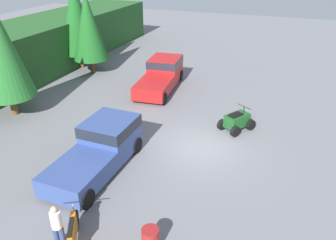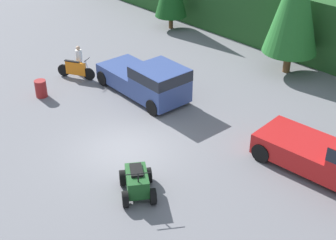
% 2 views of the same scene
% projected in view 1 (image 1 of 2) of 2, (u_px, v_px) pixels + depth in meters
% --- Properties ---
extents(ground_plane, '(80.00, 80.00, 0.00)m').
position_uv_depth(ground_plane, '(199.00, 148.00, 16.44)').
color(ground_plane, slate).
extents(tree_mid_left, '(2.97, 2.97, 6.75)m').
position_uv_depth(tree_mid_left, '(0.00, 49.00, 18.06)').
color(tree_mid_left, brown).
rests_on(tree_mid_left, ground_plane).
extents(tree_mid_right, '(2.72, 2.72, 6.19)m').
position_uv_depth(tree_mid_right, '(88.00, 27.00, 25.08)').
color(tree_mid_right, brown).
rests_on(tree_mid_right, ground_plane).
extents(tree_right, '(3.06, 3.06, 6.95)m').
position_uv_depth(tree_right, '(76.00, 18.00, 26.11)').
color(tree_right, brown).
rests_on(tree_right, ground_plane).
extents(pickup_truck_red, '(5.87, 2.72, 1.89)m').
position_uv_depth(pickup_truck_red, '(162.00, 74.00, 23.44)').
color(pickup_truck_red, red).
rests_on(pickup_truck_red, ground_plane).
extents(pickup_truck_second, '(5.28, 2.34, 1.89)m').
position_uv_depth(pickup_truck_second, '(101.00, 146.00, 14.72)').
color(pickup_truck_second, '#334784').
rests_on(pickup_truck_second, ground_plane).
extents(dirt_bike, '(1.99, 1.21, 1.19)m').
position_uv_depth(dirt_bike, '(73.00, 233.00, 10.83)').
color(dirt_bike, black).
rests_on(dirt_bike, ground_plane).
extents(quad_atv, '(2.18, 1.99, 1.27)m').
position_uv_depth(quad_atv, '(237.00, 121.00, 17.92)').
color(quad_atv, black).
rests_on(quad_atv, ground_plane).
extents(rider_person, '(0.47, 0.47, 1.68)m').
position_uv_depth(rider_person, '(57.00, 225.00, 10.58)').
color(rider_person, navy).
rests_on(rider_person, ground_plane).
extents(steel_barrel, '(0.58, 0.58, 0.88)m').
position_uv_depth(steel_barrel, '(150.00, 240.00, 10.65)').
color(steel_barrel, maroon).
rests_on(steel_barrel, ground_plane).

